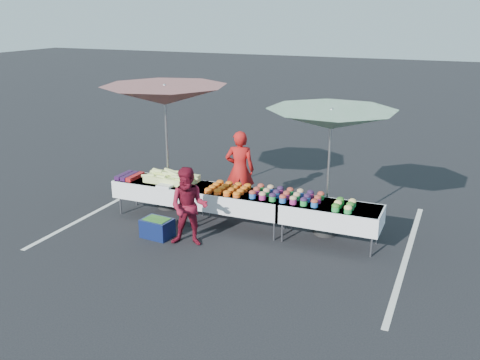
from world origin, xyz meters
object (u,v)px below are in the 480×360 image
at_px(table_left, 161,189).
at_px(umbrella_right, 331,120).
at_px(table_center, 240,200).
at_px(vendor, 240,170).
at_px(umbrella_left, 165,96).
at_px(storage_bin, 157,228).
at_px(table_right, 330,214).
at_px(customer, 189,207).

bearing_deg(table_left, umbrella_right, 6.65).
relative_size(table_left, table_center, 1.00).
height_order(table_left, vendor, vendor).
relative_size(vendor, umbrella_left, 0.57).
relative_size(umbrella_left, storage_bin, 5.00).
relative_size(table_center, umbrella_left, 0.62).
distance_m(table_left, storage_bin, 1.21).
bearing_deg(table_center, vendor, 113.39).
bearing_deg(table_right, umbrella_right, 113.19).
bearing_deg(table_left, vendor, 38.80).
bearing_deg(table_center, umbrella_right, 13.80).
bearing_deg(table_left, table_center, 0.00).
height_order(table_left, storage_bin, table_left).
relative_size(table_center, customer, 1.26).
distance_m(table_right, umbrella_right, 1.70).
bearing_deg(umbrella_left, table_center, -13.90).
relative_size(umbrella_left, umbrella_right, 0.98).
xyz_separation_m(table_right, vendor, (-2.26, 1.07, 0.27)).
xyz_separation_m(table_left, vendor, (1.34, 1.07, 0.27)).
bearing_deg(table_left, table_right, 0.00).
bearing_deg(storage_bin, umbrella_right, 31.53).
height_order(table_center, umbrella_right, umbrella_right).
xyz_separation_m(customer, storage_bin, (-0.73, 0.06, -0.55)).
bearing_deg(umbrella_right, umbrella_left, 178.91).
distance_m(table_left, customer, 1.66).
bearing_deg(umbrella_right, customer, -145.90).
xyz_separation_m(table_right, umbrella_right, (-0.17, 0.40, 1.64)).
bearing_deg(storage_bin, table_center, 44.09).
bearing_deg(umbrella_left, customer, -48.99).
height_order(umbrella_right, storage_bin, umbrella_right).
relative_size(table_left, storage_bin, 3.11).
bearing_deg(table_left, umbrella_left, 100.47).
height_order(customer, storage_bin, customer).
xyz_separation_m(vendor, umbrella_left, (-1.42, -0.61, 1.58)).
bearing_deg(table_center, table_right, 0.00).
bearing_deg(storage_bin, vendor, 74.30).
bearing_deg(storage_bin, table_left, 122.74).
distance_m(table_left, table_right, 3.60).
bearing_deg(vendor, customer, 70.62).
height_order(vendor, customer, vendor).
bearing_deg(umbrella_left, table_left, -79.53).
xyz_separation_m(table_right, umbrella_left, (-3.69, 0.47, 1.86)).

